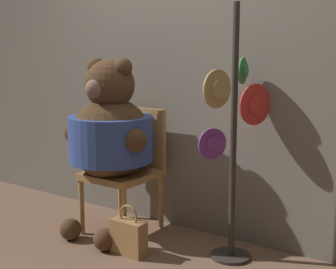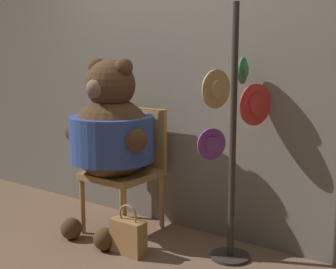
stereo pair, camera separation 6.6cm
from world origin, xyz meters
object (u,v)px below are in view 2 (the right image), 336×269
(teddy_bear, at_px, (111,133))
(handbag_on_ground, at_px, (128,236))
(hat_display_rack, at_px, (233,137))
(chair, at_px, (129,164))

(teddy_bear, height_order, handbag_on_ground, teddy_bear)
(hat_display_rack, bearing_deg, chair, 178.55)
(handbag_on_ground, bearing_deg, chair, 129.16)
(teddy_bear, xyz_separation_m, hat_display_rack, (0.97, 0.15, 0.05))
(chair, height_order, teddy_bear, teddy_bear)
(teddy_bear, xyz_separation_m, handbag_on_ground, (0.36, -0.23, -0.67))
(chair, bearing_deg, handbag_on_ground, -50.84)
(teddy_bear, distance_m, handbag_on_ground, 0.80)
(chair, xyz_separation_m, handbag_on_ground, (0.33, -0.40, -0.40))
(teddy_bear, height_order, hat_display_rack, hat_display_rack)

